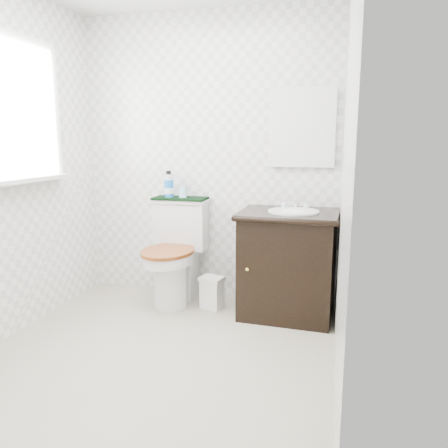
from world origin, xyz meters
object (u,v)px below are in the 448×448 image
at_px(cup, 183,193).
at_px(mouthwash_bottle, 169,185).
at_px(toilet, 176,258).
at_px(vanity, 289,261).
at_px(trash_bin, 212,292).

bearing_deg(cup, mouthwash_bottle, -175.49).
relative_size(toilet, mouthwash_bottle, 3.83).
xyz_separation_m(mouthwash_bottle, cup, (0.12, 0.01, -0.06)).
height_order(vanity, cup, cup).
bearing_deg(toilet, trash_bin, -16.25).
xyz_separation_m(toilet, mouthwash_bottle, (-0.10, 0.12, 0.60)).
distance_m(toilet, cup, 0.56).
bearing_deg(cup, toilet, -99.97).
distance_m(toilet, trash_bin, 0.43).
height_order(toilet, mouthwash_bottle, mouthwash_bottle).
distance_m(vanity, trash_bin, 0.68).
bearing_deg(mouthwash_bottle, vanity, -9.84).
relative_size(mouthwash_bottle, cup, 2.76).
relative_size(vanity, mouthwash_bottle, 4.12).
bearing_deg(vanity, mouthwash_bottle, 170.16).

